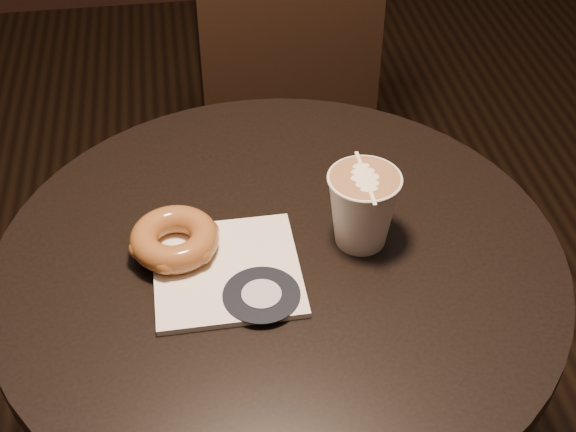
{
  "coord_description": "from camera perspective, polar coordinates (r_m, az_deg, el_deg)",
  "views": [
    {
      "loc": [
        -0.09,
        -0.7,
        1.43
      ],
      "look_at": [
        0.01,
        0.03,
        0.79
      ],
      "focal_mm": 50.0,
      "sensor_mm": 36.0,
      "label": 1
    }
  ],
  "objects": [
    {
      "name": "cafe_table",
      "position": [
        1.13,
        -0.54,
        -10.08
      ],
      "size": [
        0.7,
        0.7,
        0.75
      ],
      "color": "black",
      "rests_on": "ground"
    },
    {
      "name": "doughnut",
      "position": [
        0.97,
        -8.09,
        -1.62
      ],
      "size": [
        0.11,
        0.11,
        0.03
      ],
      "primitive_type": "torus",
      "color": "brown",
      "rests_on": "pastry_bag"
    },
    {
      "name": "chair",
      "position": [
        1.61,
        0.97,
        6.28
      ],
      "size": [
        0.4,
        0.4,
        0.92
      ],
      "rotation": [
        0.0,
        0.0,
        0.1
      ],
      "color": "black",
      "rests_on": "ground"
    },
    {
      "name": "pastry_bag",
      "position": [
        0.96,
        -4.37,
        -3.89
      ],
      "size": [
        0.17,
        0.17,
        0.01
      ],
      "primitive_type": "cube",
      "rotation": [
        0.0,
        0.0,
        0.01
      ],
      "color": "white",
      "rests_on": "cafe_table"
    },
    {
      "name": "latte_cup",
      "position": [
        0.97,
        5.31,
        0.47
      ],
      "size": [
        0.09,
        0.09,
        0.1
      ],
      "primitive_type": null,
      "color": "silver",
      "rests_on": "cafe_table"
    }
  ]
}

